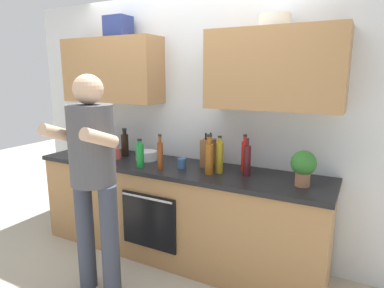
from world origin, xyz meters
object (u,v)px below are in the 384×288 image
object	(u,v)px
person_standing	(93,169)
mixing_bowl	(147,156)
bottle_oil	(220,157)
potted_herb	(303,166)
cup_ceramic	(117,154)
bottle_hotsauce	(244,155)
bottle_juice	(73,143)
cup_tea	(182,163)
bottle_syrup	(209,157)
bottle_soda	(140,155)
bottle_soy	(125,144)
bottle_wine	(247,160)
grocery_bag_produce	(98,145)
knife_block	(208,153)
bottle_vinegar	(160,155)

from	to	relation	value
person_standing	mixing_bowl	size ratio (longest dim) A/B	8.21
bottle_oil	potted_herb	bearing A→B (deg)	-2.20
cup_ceramic	bottle_hotsauce	bearing A→B (deg)	8.29
bottle_juice	bottle_oil	world-z (taller)	bottle_juice
cup_tea	bottle_oil	bearing A→B (deg)	4.50
cup_tea	bottle_juice	bearing A→B (deg)	-173.85
cup_ceramic	person_standing	bearing A→B (deg)	-61.51
bottle_syrup	mixing_bowl	size ratio (longest dim) A/B	1.63
bottle_oil	cup_ceramic	size ratio (longest dim) A/B	3.02
bottle_soda	potted_herb	bearing A→B (deg)	5.81
bottle_soy	bottle_juice	world-z (taller)	bottle_juice
bottle_wine	bottle_oil	world-z (taller)	bottle_oil
bottle_syrup	bottle_oil	xyz separation A→B (m)	(0.06, 0.08, -0.00)
cup_tea	grocery_bag_produce	distance (m)	1.05
bottle_soda	knife_block	bearing A→B (deg)	29.32
bottle_syrup	bottle_soy	size ratio (longest dim) A/B	1.18
bottle_soda	potted_herb	world-z (taller)	potted_herb
person_standing	bottle_oil	world-z (taller)	person_standing
bottle_juice	cup_tea	distance (m)	1.23
cup_tea	knife_block	distance (m)	0.26
bottle_soy	potted_herb	distance (m)	1.82
bottle_syrup	potted_herb	xyz separation A→B (m)	(0.76, 0.05, 0.01)
bottle_vinegar	potted_herb	xyz separation A→B (m)	(1.20, 0.13, 0.03)
bottle_oil	cup_tea	xyz separation A→B (m)	(-0.36, -0.03, -0.10)
mixing_bowl	knife_block	xyz separation A→B (m)	(0.64, 0.07, 0.08)
mixing_bowl	cup_ceramic	bearing A→B (deg)	-159.36
mixing_bowl	grocery_bag_produce	world-z (taller)	grocery_bag_produce
bottle_soy	mixing_bowl	size ratio (longest dim) A/B	1.37
person_standing	grocery_bag_produce	bearing A→B (deg)	131.38
bottle_soy	knife_block	bearing A→B (deg)	1.94
bottle_juice	bottle_vinegar	bearing A→B (deg)	-0.02
bottle_soda	bottle_juice	distance (m)	0.86
person_standing	potted_herb	xyz separation A→B (m)	(1.41, 0.75, 0.03)
bottle_vinegar	mixing_bowl	xyz separation A→B (m)	(-0.31, 0.23, -0.09)
bottle_soy	bottle_wine	bearing A→B (deg)	-3.18
bottle_oil	grocery_bag_produce	bearing A→B (deg)	179.05
cup_tea	cup_ceramic	world-z (taller)	cup_ceramic
knife_block	grocery_bag_produce	bearing A→B (deg)	-174.85
bottle_soy	bottle_vinegar	bearing A→B (deg)	-23.31
person_standing	mixing_bowl	distance (m)	0.85
bottle_juice	cup_ceramic	world-z (taller)	bottle_juice
person_standing	bottle_soy	distance (m)	0.96
bottle_soda	grocery_bag_produce	bearing A→B (deg)	164.38
bottle_syrup	cup_ceramic	bearing A→B (deg)	177.96
bottle_oil	knife_block	size ratio (longest dim) A/B	1.03
bottle_juice	bottle_wine	size ratio (longest dim) A/B	1.08
mixing_bowl	knife_block	size ratio (longest dim) A/B	0.67
person_standing	bottle_soy	xyz separation A→B (m)	(-0.40, 0.88, -0.01)
bottle_hotsauce	bottle_juice	bearing A→B (deg)	-170.16
mixing_bowl	potted_herb	xyz separation A→B (m)	(1.51, -0.09, 0.12)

